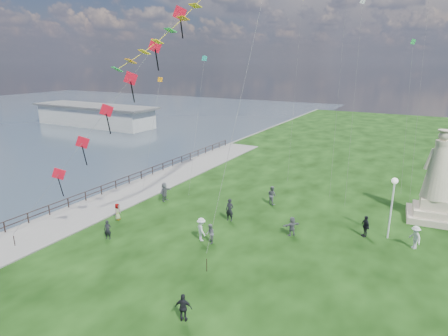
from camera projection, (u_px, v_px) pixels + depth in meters
The scene contains 17 objects.
waterfront at pixel (102, 201), 36.59m from camera, with size 200.00×200.00×1.51m.
pier_pavilion at pixel (95, 115), 80.97m from camera, with size 30.00×8.00×4.40m.
statue at pixel (436, 187), 31.36m from camera, with size 4.13×4.13×7.78m.
lamppost at pixel (393, 195), 27.82m from camera, with size 0.45×0.45×4.83m.
person_0 at pixel (108, 230), 28.40m from camera, with size 0.55×0.36×1.50m, color black.
person_1 at pixel (210, 234), 27.74m from camera, with size 0.73×0.45×1.51m, color #595960.
person_2 at pixel (201, 229), 28.14m from camera, with size 1.17×0.60×1.81m, color silver.
person_3 at pixel (184, 308), 19.36m from camera, with size 0.93×0.48×1.59m, color black.
person_5 at pixel (165, 192), 36.21m from camera, with size 1.71×0.74×1.84m, color #595960.
person_6 at pixel (230, 210), 31.63m from camera, with size 0.71×0.47×1.94m, color black.
person_7 at pixel (272, 195), 35.37m from camera, with size 0.87×0.54×1.78m, color #595960.
person_8 at pixel (415, 237), 26.94m from camera, with size 1.12×0.58×1.74m, color silver.
person_9 at pixel (365, 226), 28.81m from camera, with size 1.00×0.51×1.71m, color black.
person_10 at pixel (117, 212), 31.93m from camera, with size 0.71×0.43×1.44m, color #595960.
person_11 at pixel (292, 226), 28.98m from camera, with size 1.43×0.62×1.54m, color #595960.
red_kite_train at pixel (116, 100), 26.59m from camera, with size 9.40×9.35×16.85m.
small_kites at pixel (332, 47), 36.05m from camera, with size 30.06×17.96×29.74m.
Camera 1 is at (11.87, -15.18, 13.08)m, focal length 30.00 mm.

